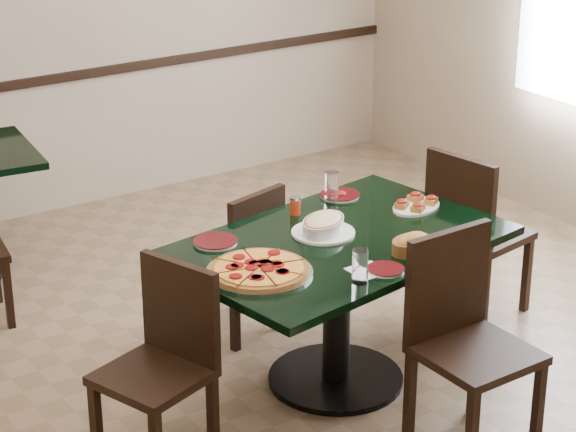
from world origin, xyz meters
TOP-DOWN VIEW (x-y plane):
  - floor at (0.00, 0.00)m, footprint 5.50×5.50m
  - room_shell at (1.02, 1.73)m, footprint 5.50×5.50m
  - main_table at (0.06, -0.13)m, footprint 1.67×1.22m
  - chair_far at (-0.05, 0.53)m, footprint 0.46×0.46m
  - chair_near at (0.22, -0.83)m, footprint 0.46×0.46m
  - chair_right at (1.07, 0.05)m, footprint 0.50×0.50m
  - chair_left at (-0.90, -0.23)m, footprint 0.52×0.52m
  - pepperoni_pizza at (-0.44, -0.24)m, footprint 0.47×0.47m
  - lasagna_casserole at (0.04, -0.04)m, footprint 0.32×0.30m
  - bread_basket at (0.25, -0.43)m, footprint 0.23×0.17m
  - bruschetta_platter at (0.61, -0.03)m, footprint 0.34×0.27m
  - side_plate_near at (0.03, -0.53)m, footprint 0.16×0.16m
  - side_plate_far_r at (0.39, 0.31)m, footprint 0.20×0.20m
  - side_plate_far_l at (-0.43, 0.15)m, footprint 0.20×0.20m
  - napkin_setting at (-0.03, -0.48)m, footprint 0.15×0.15m
  - water_glass_a at (0.32, 0.28)m, footprint 0.07×0.07m
  - water_glass_b at (-0.13, -0.56)m, footprint 0.07×0.07m
  - pepper_shaker at (0.07, 0.24)m, footprint 0.05×0.05m

SIDE VIEW (x-z plane):
  - floor at x=0.00m, z-range 0.00..0.00m
  - chair_far at x=-0.05m, z-range 0.04..0.86m
  - chair_left at x=-0.90m, z-range 0.05..0.93m
  - chair_right at x=1.07m, z-range 0.06..0.99m
  - chair_near at x=0.22m, z-range 0.06..1.02m
  - main_table at x=0.06m, z-range 0.19..0.94m
  - napkin_setting at x=-0.03m, z-range 0.75..0.76m
  - side_plate_near at x=0.03m, z-range 0.75..0.77m
  - side_plate_far_l at x=-0.43m, z-range 0.75..0.77m
  - side_plate_far_r at x=0.39m, z-range 0.74..0.77m
  - pepperoni_pizza at x=-0.44m, z-range 0.75..0.79m
  - bruschetta_platter at x=0.61m, z-range 0.75..0.80m
  - bread_basket at x=0.25m, z-range 0.74..0.84m
  - lasagna_casserole at x=0.04m, z-range 0.75..0.84m
  - pepper_shaker at x=0.07m, z-range 0.75..0.84m
  - water_glass_b at x=-0.13m, z-range 0.75..0.90m
  - water_glass_a at x=0.32m, z-range 0.75..0.90m
  - room_shell at x=1.02m, z-range -1.58..3.92m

